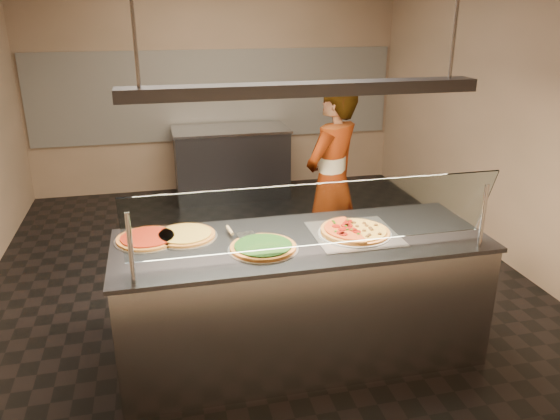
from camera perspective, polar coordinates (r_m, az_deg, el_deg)
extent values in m
cube|color=black|center=(5.19, -2.08, -7.60)|extent=(5.00, 6.00, 0.02)
cube|color=tan|center=(7.61, -6.76, 13.34)|extent=(5.00, 0.02, 3.00)
cube|color=tan|center=(1.96, 14.92, -8.89)|extent=(5.00, 0.02, 3.00)
cube|color=tan|center=(5.70, 23.68, 9.38)|extent=(0.02, 6.00, 3.00)
cube|color=silver|center=(7.61, -6.67, 11.82)|extent=(4.90, 0.02, 1.20)
cube|color=#B7B7BC|center=(3.99, 2.19, -9.33)|extent=(2.54, 0.90, 0.90)
cube|color=#424248|center=(3.78, 2.28, -3.21)|extent=(2.58, 0.94, 0.03)
cylinder|color=#B7B7BC|center=(3.21, -15.34, -3.90)|extent=(0.03, 0.03, 0.44)
cylinder|color=#B7B7BC|center=(3.81, 20.46, -0.59)|extent=(0.03, 0.03, 0.44)
cube|color=white|center=(3.36, 3.89, -0.57)|extent=(2.34, 0.18, 0.47)
cube|color=silver|center=(3.88, 7.78, -2.47)|extent=(0.59, 0.59, 0.01)
cylinder|color=silver|center=(3.88, 7.79, -2.38)|extent=(0.51, 0.51, 0.01)
cylinder|color=#6E0B05|center=(3.96, 7.15, -1.09)|extent=(0.06, 0.06, 0.01)
cylinder|color=#6E0B05|center=(3.92, 6.97, -1.33)|extent=(0.06, 0.06, 0.01)
cylinder|color=#6E0B05|center=(3.89, 7.18, -1.56)|extent=(0.06, 0.06, 0.01)
cylinder|color=#6E0B05|center=(3.88, 6.76, -1.57)|extent=(0.06, 0.06, 0.01)
cylinder|color=#6E0B05|center=(3.86, 5.86, -1.63)|extent=(0.06, 0.06, 0.01)
cylinder|color=#6E0B05|center=(3.85, 7.06, -1.77)|extent=(0.06, 0.06, 0.01)
cylinder|color=#6E0B05|center=(3.81, 6.50, -1.96)|extent=(0.06, 0.06, 0.01)
cylinder|color=#6E0B05|center=(3.75, 6.34, -2.34)|extent=(0.06, 0.06, 0.01)
cylinder|color=#6E0B05|center=(3.74, 6.62, -2.45)|extent=(0.06, 0.06, 0.01)
cylinder|color=#6E0B05|center=(3.82, 7.63, -2.00)|extent=(0.06, 0.06, 0.01)
cylinder|color=#6E0B05|center=(3.79, 8.01, -2.19)|extent=(0.06, 0.06, 0.01)
cube|color=#19590F|center=(3.97, 7.07, -1.04)|extent=(0.02, 0.02, 0.01)
cube|color=#19590F|center=(3.95, 5.54, -1.09)|extent=(0.02, 0.02, 0.01)
cube|color=#19590F|center=(3.91, 5.69, -1.29)|extent=(0.02, 0.02, 0.01)
cube|color=#19590F|center=(3.86, 6.88, -1.66)|extent=(0.02, 0.02, 0.01)
cube|color=#19590F|center=(3.77, 5.81, -2.16)|extent=(0.02, 0.02, 0.01)
cube|color=#19590F|center=(3.81, 7.04, -1.97)|extent=(0.02, 0.01, 0.01)
cube|color=#19590F|center=(3.81, 7.45, -2.02)|extent=(0.02, 0.02, 0.01)
cube|color=#19590F|center=(3.75, 8.16, -2.41)|extent=(0.02, 0.02, 0.01)
sphere|color=#513014|center=(3.76, 9.09, -2.71)|extent=(0.03, 0.03, 0.03)
sphere|color=#513014|center=(3.79, 9.30, -2.55)|extent=(0.03, 0.03, 0.03)
sphere|color=#513014|center=(3.82, 10.34, -2.46)|extent=(0.03, 0.03, 0.03)
sphere|color=#513014|center=(3.86, 8.75, -2.12)|extent=(0.03, 0.03, 0.03)
sphere|color=#513014|center=(3.88, 9.51, -2.02)|extent=(0.03, 0.03, 0.03)
sphere|color=#513014|center=(3.91, 9.38, -1.85)|extent=(0.03, 0.03, 0.03)
sphere|color=#513014|center=(3.96, 9.95, -1.55)|extent=(0.03, 0.03, 0.03)
sphere|color=#513014|center=(3.94, 9.00, -1.60)|extent=(0.03, 0.03, 0.03)
sphere|color=#513014|center=(3.98, 8.75, -1.36)|extent=(0.03, 0.03, 0.03)
sphere|color=#513014|center=(3.92, 8.03, -1.67)|extent=(0.03, 0.03, 0.03)
sphere|color=#513014|center=(3.98, 7.71, -1.31)|extent=(0.03, 0.03, 0.03)
sphere|color=#513014|center=(4.00, 7.36, -1.20)|extent=(0.03, 0.03, 0.03)
cylinder|color=silver|center=(3.62, -1.78, -4.06)|extent=(0.47, 0.47, 0.01)
cylinder|color=#995821|center=(3.61, -1.78, -3.87)|extent=(0.44, 0.44, 0.02)
cylinder|color=black|center=(3.61, -1.78, -3.66)|extent=(0.38, 0.38, 0.01)
cylinder|color=silver|center=(3.86, -9.88, -2.70)|extent=(0.45, 0.45, 0.01)
cylinder|color=#995821|center=(3.86, -9.89, -2.55)|extent=(0.42, 0.42, 0.02)
cylinder|color=gold|center=(3.86, -9.90, -2.38)|extent=(0.36, 0.36, 0.01)
cylinder|color=silver|center=(3.86, -13.66, -3.01)|extent=(0.45, 0.45, 0.01)
cylinder|color=#995821|center=(3.86, -13.68, -2.86)|extent=(0.42, 0.42, 0.02)
cylinder|color=maroon|center=(3.85, -13.69, -2.69)|extent=(0.36, 0.36, 0.01)
cube|color=#B7B7BC|center=(3.78, -3.54, -2.54)|extent=(0.14, 0.12, 0.00)
cylinder|color=tan|center=(3.86, -5.28, -2.08)|extent=(0.04, 0.14, 0.02)
cube|color=#424248|center=(7.39, -5.10, 4.86)|extent=(1.48, 0.70, 0.90)
cube|color=#B7B7BC|center=(7.28, -5.22, 8.39)|extent=(1.52, 0.74, 0.03)
imported|color=#34333F|center=(5.08, 5.43, 2.96)|extent=(0.79, 0.75, 1.82)
cube|color=#424248|center=(3.50, 2.53, 12.50)|extent=(2.30, 0.18, 0.08)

